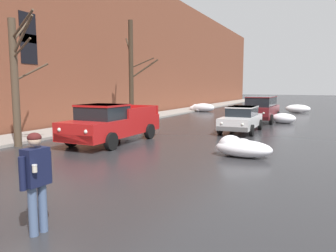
{
  "coord_description": "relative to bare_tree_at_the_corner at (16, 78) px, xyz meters",
  "views": [
    {
      "loc": [
        6.89,
        -5.62,
        2.52
      ],
      "look_at": [
        1.14,
        6.26,
        0.92
      ],
      "focal_mm": 34.94,
      "sensor_mm": 36.0,
      "label": 1
    }
  ],
  "objects": [
    {
      "name": "ground_plane",
      "position": [
        4.68,
        -3.89,
        -2.88
      ],
      "size": [
        200.0,
        200.0,
        0.0
      ],
      "primitive_type": "plane",
      "color": "#2B2B2D"
    },
    {
      "name": "left_sidewalk_slab",
      "position": [
        -1.62,
        14.11,
        -2.82
      ],
      "size": [
        2.63,
        80.0,
        0.12
      ],
      "primitive_type": "cube",
      "color": "gray",
      "rests_on": "ground"
    },
    {
      "name": "brick_townhouse_facade",
      "position": [
        -3.44,
        14.1,
        2.98
      ],
      "size": [
        0.63,
        80.0,
        11.71
      ],
      "color": "brown",
      "rests_on": "ground"
    },
    {
      "name": "snow_bank_near_corner_left",
      "position": [
        -0.18,
        21.98,
        -2.55
      ],
      "size": [
        2.27,
        1.18,
        0.72
      ],
      "color": "white",
      "rests_on": "ground"
    },
    {
      "name": "snow_bank_along_left_kerb",
      "position": [
        9.18,
        24.06,
        -2.49
      ],
      "size": [
        2.28,
        1.11,
        0.81
      ],
      "color": "white",
      "rests_on": "ground"
    },
    {
      "name": "snow_bank_mid_block_left",
      "position": [
        0.52,
        21.54,
        -2.48
      ],
      "size": [
        2.2,
        0.91,
        0.85
      ],
      "color": "white",
      "rests_on": "ground"
    },
    {
      "name": "snow_bank_near_corner_right",
      "position": [
        9.01,
        14.12,
        -2.54
      ],
      "size": [
        1.63,
        1.0,
        0.7
      ],
      "color": "white",
      "rests_on": "ground"
    },
    {
      "name": "snow_bank_along_right_kerb",
      "position": [
        0.35,
        7.67,
        -2.46
      ],
      "size": [
        2.11,
        1.12,
        0.87
      ],
      "color": "white",
      "rests_on": "ground"
    },
    {
      "name": "snow_bank_far_right_pile",
      "position": [
        8.86,
        2.08,
        -2.55
      ],
      "size": [
        2.04,
        0.96,
        0.75
      ],
      "color": "white",
      "rests_on": "ground"
    },
    {
      "name": "bare_tree_at_the_corner",
      "position": [
        0.0,
        0.0,
        0.0
      ],
      "size": [
        2.15,
        1.78,
        5.52
      ],
      "color": "#4C3D2D",
      "rests_on": "ground"
    },
    {
      "name": "bare_tree_second_along_sidewalk",
      "position": [
        -0.06,
        9.03,
        0.6
      ],
      "size": [
        2.65,
        1.45,
        6.78
      ],
      "color": "#382B1E",
      "rests_on": "ground"
    },
    {
      "name": "pickup_truck_red_approaching_near_lane",
      "position": [
        2.93,
        2.5,
        -1.99
      ],
      "size": [
        2.29,
        5.45,
        1.76
      ],
      "color": "red",
      "rests_on": "ground"
    },
    {
      "name": "sedan_white_parked_kerbside_close",
      "position": [
        7.37,
        8.6,
        -2.12
      ],
      "size": [
        1.9,
        4.47,
        1.42
      ],
      "color": "silver",
      "rests_on": "ground"
    },
    {
      "name": "suv_maroon_parked_kerbside_mid",
      "position": [
        7.39,
        14.48,
        -1.89
      ],
      "size": [
        2.13,
        4.87,
        1.82
      ],
      "color": "maroon",
      "rests_on": "ground"
    },
    {
      "name": "pedestrian_with_coffee",
      "position": [
        7.22,
        -5.64,
        -1.84
      ],
      "size": [
        0.36,
        0.64,
        1.76
      ],
      "color": "slate",
      "rests_on": "ground"
    }
  ]
}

